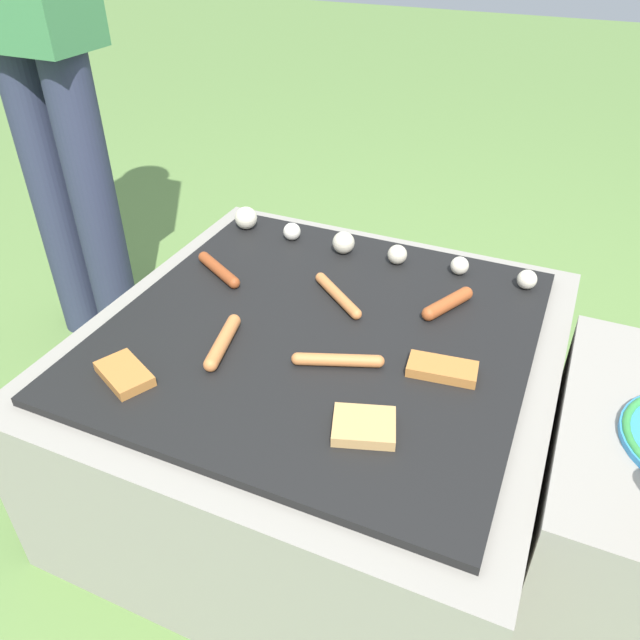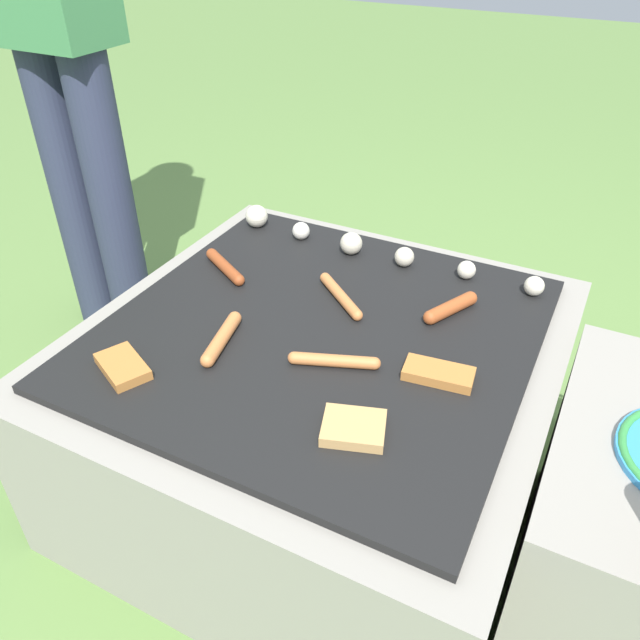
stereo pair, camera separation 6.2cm
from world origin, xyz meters
The scene contains 11 objects.
ground_plane centered at (0.00, 0.00, 0.00)m, with size 14.00×14.00×0.00m, color #608442.
grill centered at (0.00, 0.00, 0.23)m, with size 0.95×0.95×0.45m.
sausage_front_right centered at (-0.15, -0.14, 0.47)m, with size 0.06×0.17×0.03m.
sausage_front_center centered at (-0.01, 0.11, 0.47)m, with size 0.15×0.13×0.02m.
sausage_mid_left centered at (-0.30, 0.10, 0.47)m, with size 0.15×0.10×0.03m.
sausage_front_left centered at (0.22, 0.17, 0.47)m, with size 0.08×0.14×0.03m.
sausage_back_left centered at (0.08, -0.10, 0.47)m, with size 0.17×0.08×0.02m.
bread_slice_right centered at (-0.27, -0.29, 0.46)m, with size 0.13×0.11×0.02m.
bread_slice_left centered at (0.19, -0.24, 0.46)m, with size 0.13×0.11×0.02m.
bread_slice_center centered at (0.27, -0.04, 0.46)m, with size 0.14×0.08×0.02m.
mushroom_row centered at (-0.07, 0.33, 0.48)m, with size 0.78×0.08×0.06m.
Camera 2 is at (0.48, -0.93, 1.21)m, focal length 35.00 mm.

